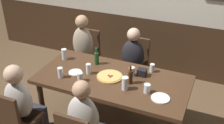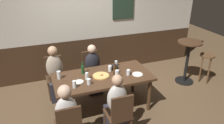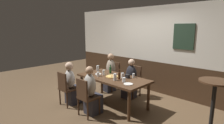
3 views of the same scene
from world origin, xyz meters
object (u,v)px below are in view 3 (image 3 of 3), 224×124
(beer_glass_half, at_px, (98,68))
(plate_white_small, at_px, (98,74))
(beer_glass_tall, at_px, (115,77))
(beer_bottle_green, at_px, (110,70))
(tumbler_short, at_px, (91,73))
(pint_glass_pale, at_px, (123,76))
(chair_mid_near, at_px, (86,95))
(condiment_caddy, at_px, (127,76))
(plate_white_large, at_px, (128,84))
(chair_left_near, at_px, (66,87))
(side_bar_table, at_px, (213,103))
(person_left_far, at_px, (110,75))
(pizza, at_px, (112,76))
(beer_bottle_brown, at_px, (119,76))
(person_mid_far, at_px, (130,82))
(chair_mid_far, at_px, (134,79))
(highball_clear, at_px, (98,74))
(tumbler_water, at_px, (124,80))
(person_mid_near, at_px, (92,94))
(dining_table, at_px, (113,80))
(chair_left_far, at_px, (113,74))
(pint_glass_stout, at_px, (104,73))

(beer_glass_half, distance_m, plate_white_small, 0.41)
(beer_glass_tall, height_order, beer_bottle_green, beer_bottle_green)
(tumbler_short, xyz_separation_m, beer_bottle_green, (0.26, 0.47, 0.03))
(pint_glass_pale, bearing_deg, beer_glass_tall, -84.61)
(chair_mid_near, xyz_separation_m, condiment_caddy, (0.31, 1.06, 0.29))
(plate_white_large, bearing_deg, chair_left_near, -154.84)
(beer_glass_half, height_order, side_bar_table, side_bar_table)
(person_left_far, xyz_separation_m, beer_bottle_green, (0.49, -0.47, 0.33))
(side_bar_table, bearing_deg, beer_glass_half, -177.20)
(plate_white_small, distance_m, side_bar_table, 2.74)
(beer_glass_tall, bearing_deg, person_left_far, 140.15)
(pizza, height_order, beer_bottle_brown, beer_bottle_brown)
(chair_left_near, distance_m, person_left_far, 1.57)
(chair_mid_near, xyz_separation_m, plate_white_large, (0.64, 0.69, 0.25))
(chair_left_near, xyz_separation_m, beer_bottle_green, (0.49, 1.10, 0.33))
(person_mid_far, bearing_deg, condiment_caddy, -58.45)
(chair_left_near, bearing_deg, beer_bottle_green, 66.07)
(chair_mid_far, bearing_deg, highball_clear, -106.89)
(person_left_far, relative_size, beer_glass_tall, 7.43)
(beer_glass_half, xyz_separation_m, beer_bottle_brown, (1.03, -0.21, 0.02))
(side_bar_table, bearing_deg, pint_glass_pale, -174.75)
(highball_clear, xyz_separation_m, tumbler_short, (-0.26, -0.02, 0.01))
(tumbler_water, relative_size, side_bar_table, 0.10)
(person_mid_near, relative_size, highball_clear, 10.24)
(dining_table, distance_m, highball_clear, 0.41)
(chair_left_far, height_order, pint_glass_stout, chair_left_far)
(beer_glass_tall, bearing_deg, chair_mid_near, -107.84)
(beer_glass_tall, height_order, tumbler_short, beer_glass_tall)
(beer_glass_tall, distance_m, side_bar_table, 2.07)
(pint_glass_pale, bearing_deg, pizza, -148.54)
(chair_mid_far, distance_m, condiment_caddy, 0.79)
(person_mid_far, height_order, beer_bottle_brown, person_mid_far)
(person_mid_far, xyz_separation_m, pizza, (-0.04, -0.70, 0.29))
(pizza, xyz_separation_m, pint_glass_pale, (0.23, 0.14, 0.04))
(beer_glass_half, bearing_deg, side_bar_table, 2.80)
(chair_mid_near, distance_m, tumbler_water, 0.92)
(chair_mid_far, height_order, condiment_caddy, chair_mid_far)
(pizza, distance_m, beer_glass_half, 0.78)
(person_mid_near, xyz_separation_m, tumbler_short, (-0.59, 0.47, 0.32))
(person_left_far, height_order, plate_white_small, person_left_far)
(pint_glass_pale, relative_size, beer_glass_half, 0.77)
(person_mid_near, distance_m, pizza, 0.75)
(chair_left_far, bearing_deg, condiment_caddy, -30.72)
(pizza, relative_size, beer_bottle_green, 1.36)
(beer_glass_half, bearing_deg, person_mid_far, 33.28)
(person_mid_near, distance_m, pint_glass_pale, 0.92)
(pizza, relative_size, pint_glass_pale, 2.74)
(pizza, height_order, side_bar_table, side_bar_table)
(beer_glass_half, bearing_deg, highball_clear, -40.40)
(pizza, relative_size, plate_white_small, 1.89)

